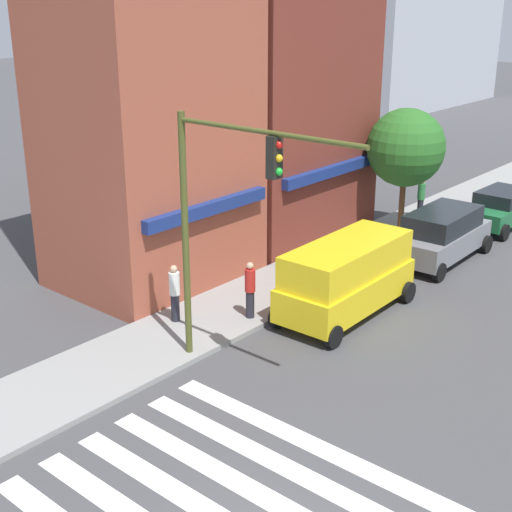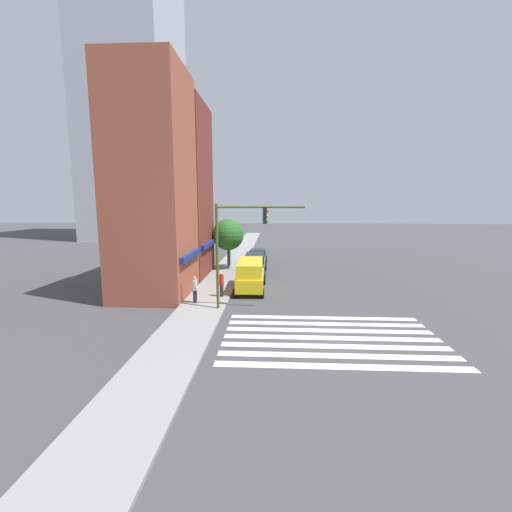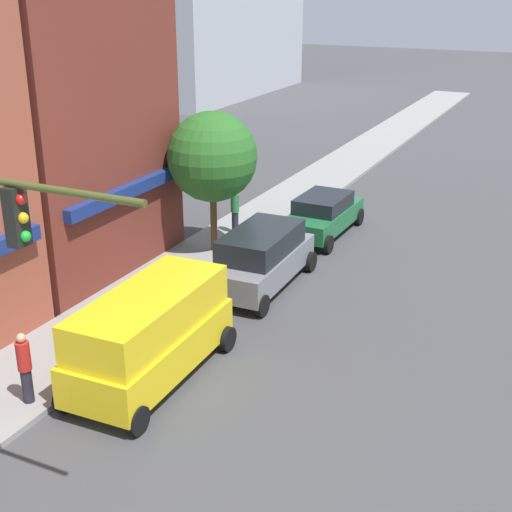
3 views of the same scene
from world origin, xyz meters
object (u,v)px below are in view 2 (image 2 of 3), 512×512
at_px(suv_grey, 255,263).
at_px(sedan_green, 258,256).
at_px(pedestrian_red_jacket, 222,284).
at_px(pedestrian_green_top, 229,256).
at_px(traffic_signal, 237,238).
at_px(van_yellow, 250,274).
at_px(pedestrian_white_shirt, 195,289).
at_px(street_tree, 228,235).

distance_m(suv_grey, sedan_green, 5.57).
bearing_deg(pedestrian_red_jacket, pedestrian_green_top, -82.24).
bearing_deg(traffic_signal, van_yellow, -5.28).
bearing_deg(pedestrian_white_shirt, pedestrian_green_top, -114.25).
height_order(traffic_signal, pedestrian_red_jacket, traffic_signal).
xyz_separation_m(traffic_signal, pedestrian_red_jacket, (2.75, 1.42, -3.51)).
height_order(van_yellow, pedestrian_white_shirt, van_yellow).
distance_m(traffic_signal, sedan_green, 17.36).
bearing_deg(van_yellow, street_tree, 17.39).
height_order(van_yellow, suv_grey, van_yellow).
bearing_deg(street_tree, pedestrian_red_jacket, -175.08).
bearing_deg(street_tree, suv_grey, -124.85).
bearing_deg(suv_grey, sedan_green, -1.38).
bearing_deg(sedan_green, street_tree, 143.45).
bearing_deg(van_yellow, pedestrian_white_shirt, 137.80).
bearing_deg(traffic_signal, street_tree, 9.92).
distance_m(traffic_signal, suv_grey, 11.93).
distance_m(van_yellow, pedestrian_green_top, 10.65).
height_order(suv_grey, sedan_green, suv_grey).
xyz_separation_m(pedestrian_red_jacket, pedestrian_green_top, (12.55, 1.08, 0.00)).
height_order(traffic_signal, street_tree, traffic_signal).
height_order(sedan_green, pedestrian_green_top, pedestrian_green_top).
bearing_deg(street_tree, pedestrian_green_top, 4.83).
height_order(pedestrian_white_shirt, pedestrian_red_jacket, same).
bearing_deg(pedestrian_green_top, suv_grey, 91.02).
bearing_deg(pedestrian_red_jacket, van_yellow, -126.31).
xyz_separation_m(suv_grey, pedestrian_white_shirt, (-10.27, 3.42, 0.04)).
bearing_deg(traffic_signal, sedan_green, -1.58).
height_order(traffic_signal, van_yellow, traffic_signal).
height_order(pedestrian_red_jacket, street_tree, street_tree).
relative_size(sedan_green, pedestrian_red_jacket, 2.51).
xyz_separation_m(sedan_green, street_tree, (-3.62, 2.80, 2.74)).
bearing_deg(sedan_green, pedestrian_green_top, 120.24).
relative_size(traffic_signal, van_yellow, 1.32).
bearing_deg(pedestrian_white_shirt, sedan_green, -124.61).
height_order(van_yellow, sedan_green, van_yellow).
distance_m(van_yellow, street_tree, 9.02).
bearing_deg(suv_grey, pedestrian_white_shirt, 160.19).
height_order(van_yellow, pedestrian_green_top, van_yellow).
xyz_separation_m(pedestrian_white_shirt, street_tree, (12.21, -0.62, 2.51)).
relative_size(pedestrian_red_jacket, street_tree, 0.35).
bearing_deg(pedestrian_white_shirt, street_tree, -115.33).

